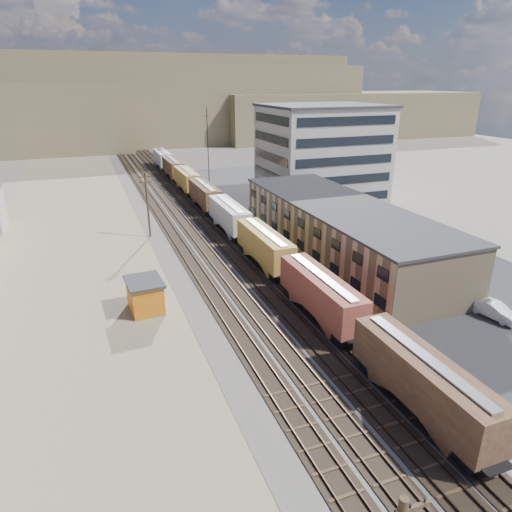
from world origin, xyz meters
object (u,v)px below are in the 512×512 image
object	(u,v)px
freight_train	(216,204)
utility_pole_north	(148,204)
maintenance_shed	(145,295)
parked_car_white	(494,311)
parked_car_blue	(301,192)

from	to	relation	value
freight_train	utility_pole_north	size ratio (longest dim) A/B	11.97
freight_train	maintenance_shed	bearing A→B (deg)	-118.59
utility_pole_north	maintenance_shed	xyz separation A→B (m)	(-4.04, -24.22, -3.55)
freight_train	maintenance_shed	world-z (taller)	freight_train
parked_car_white	parked_car_blue	distance (m)	55.50
freight_train	utility_pole_north	world-z (taller)	utility_pole_north
utility_pole_north	parked_car_white	world-z (taller)	utility_pole_north
maintenance_shed	parked_car_white	world-z (taller)	maintenance_shed
freight_train	utility_pole_north	distance (m)	13.82
freight_train	maintenance_shed	distance (m)	34.17
utility_pole_north	parked_car_white	xyz separation A→B (m)	(28.95, -38.58, -4.48)
utility_pole_north	parked_car_blue	distance (m)	38.15
maintenance_shed	parked_car_blue	distance (m)	55.87
freight_train	parked_car_white	world-z (taller)	freight_train
utility_pole_north	parked_car_blue	bearing A→B (deg)	26.14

